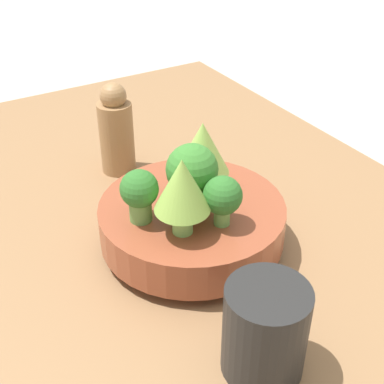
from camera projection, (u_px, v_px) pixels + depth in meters
name	position (u px, v px, depth m)	size (l,w,h in m)	color
ground_plane	(170.00, 258.00, 0.74)	(6.00, 6.00, 0.00)	#ADA89E
table	(170.00, 249.00, 0.73)	(1.15, 0.80, 0.03)	olive
bowl	(192.00, 222.00, 0.70)	(0.24, 0.24, 0.06)	brown
romanesco_piece_far	(182.00, 187.00, 0.60)	(0.07, 0.07, 0.10)	#7AB256
broccoli_floret_left	(223.00, 197.00, 0.63)	(0.05, 0.05, 0.06)	#6BA34C
romanesco_piece_near	(202.00, 149.00, 0.69)	(0.07, 0.07, 0.09)	#6BA34C
broccoli_floret_center	(192.00, 172.00, 0.65)	(0.07, 0.07, 0.09)	#7AB256
broccoli_floret_back	(139.00, 192.00, 0.63)	(0.05, 0.05, 0.07)	#609347
cup	(265.00, 331.00, 0.52)	(0.08, 0.08, 0.10)	black
pepper_mill	(116.00, 131.00, 0.84)	(0.05, 0.05, 0.15)	#997047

